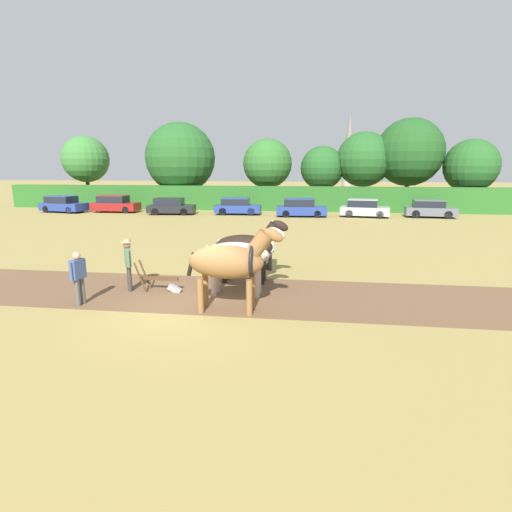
{
  "coord_description": "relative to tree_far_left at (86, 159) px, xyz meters",
  "views": [
    {
      "loc": [
        3.49,
        -10.91,
        4.06
      ],
      "look_at": [
        1.49,
        2.43,
        1.1
      ],
      "focal_mm": 28.0,
      "sensor_mm": 36.0,
      "label": 1
    }
  ],
  "objects": [
    {
      "name": "church_spire",
      "position": [
        31.97,
        37.35,
        2.35
      ],
      "size": [
        2.19,
        2.19,
        14.24
      ],
      "color": "gray",
      "rests_on": "ground"
    },
    {
      "name": "tree_center_left",
      "position": [
        20.77,
        0.43,
        -0.51
      ],
      "size": [
        5.24,
        5.24,
        7.23
      ],
      "color": "#423323",
      "rests_on": "ground"
    },
    {
      "name": "tree_far_right",
      "position": [
        41.22,
        0.15,
        -0.79
      ],
      "size": [
        5.26,
        5.26,
        6.95
      ],
      "color": "#423323",
      "rests_on": "ground"
    },
    {
      "name": "draft_horse_trail_left",
      "position": [
        23.66,
        -29.29,
        -3.78
      ],
      "size": [
        2.79,
        0.93,
        2.37
      ],
      "rotation": [
        0.0,
        0.0,
        0.01
      ],
      "color": "black",
      "rests_on": "ground"
    },
    {
      "name": "parked_car_center",
      "position": [
        19.05,
        -7.76,
        -4.38
      ],
      "size": [
        4.19,
        1.99,
        1.48
      ],
      "rotation": [
        0.0,
        0.0,
        0.06
      ],
      "color": "navy",
      "rests_on": "ground"
    },
    {
      "name": "draft_horse_lead_left",
      "position": [
        23.7,
        -32.38,
        -3.63
      ],
      "size": [
        2.86,
        1.04,
        2.54
      ],
      "rotation": [
        0.0,
        0.0,
        0.01
      ],
      "color": "brown",
      "rests_on": "ground"
    },
    {
      "name": "parked_car_center_right",
      "position": [
        24.76,
        -8.48,
        -4.36
      ],
      "size": [
        4.38,
        2.11,
        1.56
      ],
      "rotation": [
        0.0,
        0.0,
        0.06
      ],
      "color": "navy",
      "rests_on": "ground"
    },
    {
      "name": "tree_far_left",
      "position": [
        0.0,
        0.0,
        0.0
      ],
      "size": [
        5.18,
        5.18,
        7.71
      ],
      "color": "#4C3823",
      "rests_on": "ground"
    },
    {
      "name": "plow",
      "position": [
        21.04,
        -30.87,
        -4.78
      ],
      "size": [
        1.56,
        0.47,
        1.13
      ],
      "rotation": [
        0.0,
        0.0,
        0.01
      ],
      "color": "#4C331E",
      "rests_on": "ground"
    },
    {
      "name": "tree_center",
      "position": [
        26.61,
        1.63,
        -0.97
      ],
      "size": [
        4.68,
        4.68,
        6.48
      ],
      "color": "#4C3823",
      "rests_on": "ground"
    },
    {
      "name": "tree_right",
      "position": [
        35.44,
        1.15,
        0.6
      ],
      "size": [
        6.89,
        6.89,
        9.15
      ],
      "color": "brown",
      "rests_on": "ground"
    },
    {
      "name": "farmer_at_plow",
      "position": [
        19.88,
        -30.92,
        -4.05
      ],
      "size": [
        0.45,
        0.61,
        1.78
      ],
      "rotation": [
        0.0,
        0.0,
        0.5
      ],
      "color": "#38332D",
      "rests_on": "ground"
    },
    {
      "name": "draft_horse_lead_right",
      "position": [
        23.68,
        -30.84,
        -3.76
      ],
      "size": [
        2.81,
        0.87,
        2.34
      ],
      "rotation": [
        0.0,
        0.0,
        0.01
      ],
      "color": "#B2A38E",
      "rests_on": "ground"
    },
    {
      "name": "parked_car_right",
      "position": [
        30.14,
        -8.05,
        -4.37
      ],
      "size": [
        4.24,
        2.38,
        1.51
      ],
      "rotation": [
        0.0,
        0.0,
        -0.14
      ],
      "color": "#9E9EA8",
      "rests_on": "ground"
    },
    {
      "name": "farmer_onlooker_left",
      "position": [
        19.06,
        -32.52,
        -4.15
      ],
      "size": [
        0.27,
        0.66,
        1.64
      ],
      "rotation": [
        0.0,
        0.0,
        -0.16
      ],
      "color": "#4C4C4C",
      "rests_on": "ground"
    },
    {
      "name": "plowed_furrow_strip",
      "position": [
        18.9,
        -30.9,
        -5.1
      ],
      "size": [
        31.13,
        4.53,
        0.01
      ],
      "primitive_type": "cube",
      "rotation": [
        0.0,
        0.0,
        0.01
      ],
      "color": "brown",
      "rests_on": "ground"
    },
    {
      "name": "parked_car_center_left",
      "position": [
        13.05,
        -8.49,
        -4.39
      ],
      "size": [
        4.33,
        2.29,
        1.47
      ],
      "rotation": [
        0.0,
        0.0,
        0.11
      ],
      "color": "black",
      "rests_on": "ground"
    },
    {
      "name": "hedgerow",
      "position": [
        22.58,
        -3.78,
        -3.92
      ],
      "size": [
        57.33,
        1.34,
        2.37
      ],
      "primitive_type": "cube",
      "color": "#286023",
      "rests_on": "ground"
    },
    {
      "name": "parked_car_far_left",
      "position": [
        2.33,
        -8.38,
        -4.35
      ],
      "size": [
        4.61,
        2.53,
        1.56
      ],
      "rotation": [
        0.0,
        0.0,
        -0.18
      ],
      "color": "navy",
      "rests_on": "ground"
    },
    {
      "name": "ground_plane",
      "position": [
        22.58,
        -32.27,
        -5.1
      ],
      "size": [
        240.0,
        240.0,
        0.0
      ],
      "primitive_type": "plane",
      "color": "#998447"
    },
    {
      "name": "tree_left",
      "position": [
        11.43,
        -0.64,
        0.09
      ],
      "size": [
        7.47,
        7.47,
        8.93
      ],
      "color": "brown",
      "rests_on": "ground"
    },
    {
      "name": "parked_car_left",
      "position": [
        7.2,
        -7.62,
        -4.34
      ],
      "size": [
        4.38,
        1.73,
        1.59
      ],
      "rotation": [
        0.0,
        0.0,
        -0.0
      ],
      "color": "maroon",
      "rests_on": "ground"
    },
    {
      "name": "parked_car_far_right",
      "position": [
        35.63,
        -7.52,
        -4.38
      ],
      "size": [
        4.2,
        2.17,
        1.48
      ],
      "rotation": [
        0.0,
        0.0,
        -0.09
      ],
      "color": "#565B66",
      "rests_on": "ground"
    },
    {
      "name": "farmer_beside_team",
      "position": [
        24.23,
        -27.42,
        -4.17
      ],
      "size": [
        0.45,
        0.5,
        1.62
      ],
      "rotation": [
        0.0,
        0.0,
        0.72
      ],
      "color": "#38332D",
      "rests_on": "ground"
    },
    {
      "name": "tree_center_right",
      "position": [
        30.94,
        1.31,
        -0.1
      ],
      "size": [
        5.74,
        5.74,
        7.88
      ],
      "color": "#423323",
      "rests_on": "ground"
    }
  ]
}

